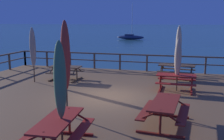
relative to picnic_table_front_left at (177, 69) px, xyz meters
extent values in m
plane|color=#2D5B6B|center=(-2.81, -4.64, -1.31)|extent=(600.00, 600.00, 0.00)
cube|color=brown|center=(-2.81, -4.64, -0.94)|extent=(16.46, 12.95, 0.75)
cube|color=brown|center=(-2.81, 1.68, 0.49)|extent=(16.16, 0.09, 0.08)
cube|color=brown|center=(-2.81, 1.68, 0.02)|extent=(16.16, 0.07, 0.06)
cube|color=brown|center=(-10.89, 1.68, -0.04)|extent=(0.10, 0.10, 1.05)
cube|color=brown|center=(-9.09, 1.68, -0.04)|extent=(0.10, 0.10, 1.05)
cube|color=brown|center=(-7.30, 1.68, -0.04)|extent=(0.10, 0.10, 1.05)
cube|color=brown|center=(-5.50, 1.68, -0.04)|extent=(0.10, 0.10, 1.05)
cube|color=brown|center=(-3.71, 1.68, -0.04)|extent=(0.10, 0.10, 1.05)
cube|color=brown|center=(-1.91, 1.68, -0.04)|extent=(0.10, 0.10, 1.05)
cube|color=brown|center=(-0.12, 1.68, -0.04)|extent=(0.10, 0.10, 1.05)
cube|color=brown|center=(1.68, 1.68, -0.04)|extent=(0.10, 0.10, 1.05)
cube|color=brown|center=(-10.89, -0.12, -0.04)|extent=(0.10, 0.10, 1.05)
cube|color=brown|center=(-10.89, 1.68, -0.04)|extent=(0.10, 0.10, 1.05)
cube|color=brown|center=(0.00, 0.00, 0.18)|extent=(2.06, 0.95, 0.05)
cube|color=brown|center=(-0.05, -0.56, -0.12)|extent=(2.01, 0.47, 0.04)
cube|color=brown|center=(0.05, 0.56, -0.12)|extent=(2.01, 0.47, 0.04)
cube|color=#432F1F|center=(-0.81, 0.08, -0.53)|extent=(0.21, 1.40, 0.06)
cylinder|color=#432F1F|center=(-0.81, 0.08, -0.19)|extent=(0.07, 0.07, 0.74)
cylinder|color=#432F1F|center=(-0.84, -0.20, 0.03)|extent=(0.12, 0.63, 0.37)
cylinder|color=#432F1F|center=(-0.79, 0.36, 0.03)|extent=(0.12, 0.63, 0.37)
cube|color=#432F1F|center=(0.81, -0.08, -0.53)|extent=(0.21, 1.40, 0.06)
cylinder|color=#432F1F|center=(0.81, -0.08, -0.19)|extent=(0.07, 0.07, 0.74)
cylinder|color=#432F1F|center=(0.79, -0.36, 0.03)|extent=(0.12, 0.63, 0.37)
cylinder|color=#432F1F|center=(0.84, 0.20, 0.03)|extent=(0.12, 0.63, 0.37)
cube|color=brown|center=(-5.93, -2.00, 0.18)|extent=(1.71, 0.78, 0.05)
cube|color=brown|center=(-5.94, -2.56, -0.12)|extent=(1.71, 0.30, 0.04)
cube|color=brown|center=(-5.93, -1.44, -0.12)|extent=(1.71, 0.30, 0.04)
cube|color=#432F1F|center=(-6.60, -1.99, -0.53)|extent=(0.09, 1.40, 0.06)
cylinder|color=#432F1F|center=(-6.60, -1.99, -0.19)|extent=(0.07, 0.07, 0.74)
cylinder|color=#432F1F|center=(-6.61, -2.27, 0.03)|extent=(0.06, 0.63, 0.37)
cylinder|color=#432F1F|center=(-6.60, -1.71, 0.03)|extent=(0.06, 0.63, 0.37)
cube|color=#432F1F|center=(-5.26, -2.00, -0.53)|extent=(0.09, 1.40, 0.06)
cylinder|color=#432F1F|center=(-5.26, -2.00, -0.19)|extent=(0.07, 0.07, 0.74)
cylinder|color=#432F1F|center=(-5.26, -2.28, 0.03)|extent=(0.06, 0.63, 0.37)
cylinder|color=#432F1F|center=(-5.25, -1.72, 0.03)|extent=(0.06, 0.63, 0.37)
cube|color=maroon|center=(0.05, -2.81, 0.18)|extent=(1.79, 0.79, 0.05)
cube|color=maroon|center=(0.04, -3.37, -0.12)|extent=(1.78, 0.31, 0.04)
cube|color=maroon|center=(0.06, -2.25, -0.12)|extent=(1.78, 0.31, 0.04)
cube|color=maroon|center=(-0.66, -2.80, -0.53)|extent=(0.10, 1.40, 0.06)
cylinder|color=maroon|center=(-0.66, -2.80, -0.19)|extent=(0.07, 0.07, 0.74)
cylinder|color=maroon|center=(-0.66, -3.08, 0.03)|extent=(0.07, 0.63, 0.37)
cylinder|color=maroon|center=(-0.65, -2.52, 0.03)|extent=(0.07, 0.63, 0.37)
cube|color=maroon|center=(0.76, -2.82, -0.53)|extent=(0.10, 1.40, 0.06)
cylinder|color=maroon|center=(0.76, -2.82, -0.19)|extent=(0.07, 0.07, 0.74)
cylinder|color=maroon|center=(0.76, -3.10, 0.03)|extent=(0.07, 0.63, 0.37)
cylinder|color=maroon|center=(0.77, -2.54, 0.03)|extent=(0.07, 0.63, 0.37)
cube|color=maroon|center=(-2.70, -9.36, 0.18)|extent=(0.90, 2.04, 0.05)
cube|color=maroon|center=(-2.14, -9.32, -0.12)|extent=(0.42, 2.01, 0.04)
cube|color=maroon|center=(-3.26, -9.40, -0.12)|extent=(0.42, 2.01, 0.04)
cylinder|color=maroon|center=(-2.36, -10.16, 0.03)|extent=(0.63, 0.10, 0.37)
cylinder|color=maroon|center=(-2.92, -10.20, 0.03)|extent=(0.63, 0.10, 0.37)
cube|color=maroon|center=(-2.76, -8.54, -0.53)|extent=(1.40, 0.18, 0.06)
cylinder|color=maroon|center=(-2.76, -8.54, -0.19)|extent=(0.07, 0.07, 0.74)
cylinder|color=maroon|center=(-2.48, -8.52, 0.03)|extent=(0.63, 0.10, 0.37)
cylinder|color=maroon|center=(-3.04, -8.56, 0.03)|extent=(0.63, 0.10, 0.37)
cube|color=maroon|center=(-0.16, -7.16, 0.18)|extent=(0.92, 2.07, 0.05)
cube|color=maroon|center=(0.39, -7.20, -0.12)|extent=(0.44, 2.03, 0.04)
cube|color=maroon|center=(-0.72, -7.11, -0.12)|extent=(0.44, 2.03, 0.04)
cube|color=maroon|center=(-0.23, -7.98, -0.53)|extent=(1.40, 0.19, 0.06)
cylinder|color=maroon|center=(-0.23, -7.98, -0.19)|extent=(0.07, 0.07, 0.74)
cylinder|color=maroon|center=(0.05, -8.00, 0.03)|extent=(0.63, 0.11, 0.37)
cylinder|color=maroon|center=(-0.51, -7.96, 0.03)|extent=(0.63, 0.11, 0.37)
cube|color=maroon|center=(-0.10, -6.33, -0.53)|extent=(1.40, 0.19, 0.06)
cylinder|color=maroon|center=(-0.10, -6.33, -0.19)|extent=(0.07, 0.07, 0.74)
cylinder|color=maroon|center=(0.18, -6.35, 0.03)|extent=(0.63, 0.11, 0.37)
cylinder|color=maroon|center=(-0.38, -6.31, 0.03)|extent=(0.63, 0.11, 0.37)
cylinder|color=#4C3828|center=(0.05, -0.08, 0.85)|extent=(0.06, 0.06, 2.82)
ellipsoid|color=#CCB793|center=(0.05, -0.08, 1.35)|extent=(0.32, 0.32, 2.14)
cylinder|color=#7A6E58|center=(0.05, -0.08, 1.19)|extent=(0.21, 0.21, 0.05)
cone|color=#4C3828|center=(0.05, -0.08, 2.33)|extent=(0.10, 0.10, 0.14)
cylinder|color=#4C3828|center=(-3.46, -7.17, 0.98)|extent=(0.06, 0.06, 3.08)
ellipsoid|color=#A33328|center=(-3.46, -7.17, 1.52)|extent=(0.32, 0.32, 2.34)
cylinder|color=maroon|center=(-3.46, -7.17, 1.35)|extent=(0.21, 0.21, 0.05)
cone|color=#4C3828|center=(-3.46, -7.17, 2.59)|extent=(0.10, 0.10, 0.14)
cylinder|color=#4C3828|center=(0.09, -2.82, 0.59)|extent=(0.06, 0.06, 2.31)
ellipsoid|color=tan|center=(0.09, -2.82, 1.00)|extent=(0.32, 0.32, 1.75)
cylinder|color=#71614F|center=(0.09, -2.82, 0.87)|extent=(0.21, 0.21, 0.05)
cone|color=#4C3828|center=(0.09, -2.82, 1.82)|extent=(0.10, 0.10, 0.14)
cylinder|color=#4C3828|center=(-2.63, -9.30, 0.75)|extent=(0.06, 0.06, 2.62)
ellipsoid|color=#4C704C|center=(-2.63, -9.30, 1.21)|extent=(0.32, 0.32, 1.99)
cylinder|color=#2D432D|center=(-2.63, -9.30, 1.06)|extent=(0.21, 0.21, 0.05)
cone|color=#4C3828|center=(-2.63, -9.30, 2.13)|extent=(0.10, 0.10, 0.14)
cylinder|color=#4C3828|center=(-7.31, -2.94, 0.81)|extent=(0.06, 0.06, 2.75)
ellipsoid|color=tan|center=(-7.31, -2.94, 1.30)|extent=(0.32, 0.32, 2.09)
cylinder|color=#685B4C|center=(-7.31, -2.94, 1.14)|extent=(0.21, 0.21, 0.05)
cone|color=#4C3828|center=(-7.31, -2.94, 2.26)|extent=(0.10, 0.10, 0.14)
ellipsoid|color=navy|center=(-10.89, 41.80, -0.86)|extent=(6.11, 2.13, 0.90)
cube|color=#202949|center=(-11.19, 41.82, -0.36)|extent=(1.88, 1.23, 0.36)
cylinder|color=silver|center=(-10.59, 41.77, 2.91)|extent=(0.10, 0.10, 7.00)
camera|label=1|loc=(0.29, -15.11, 2.65)|focal=42.16mm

